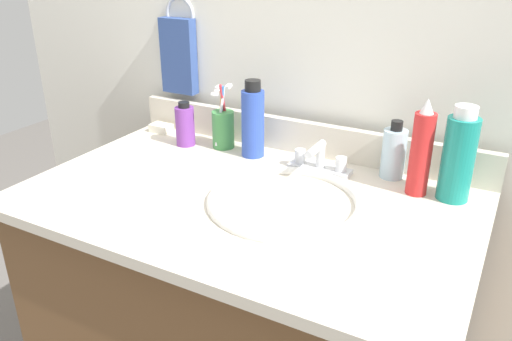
{
  "coord_description": "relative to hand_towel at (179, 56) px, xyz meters",
  "views": [
    {
      "loc": [
        0.52,
        -0.91,
        1.37
      ],
      "look_at": [
        0.03,
        0.0,
        0.91
      ],
      "focal_mm": 35.99,
      "sensor_mm": 36.0,
      "label": 1
    }
  ],
  "objects": [
    {
      "name": "bottle_shampoo_blue",
      "position": [
        0.31,
        -0.1,
        -0.12
      ],
      "size": [
        0.06,
        0.06,
        0.21
      ],
      "color": "#2D4CB2",
      "rests_on": "countertop"
    },
    {
      "name": "back_wall",
      "position": [
        0.41,
        0.04,
        -0.41
      ],
      "size": [
        2.12,
        0.04,
        1.3
      ],
      "primitive_type": "cube",
      "color": "white",
      "rests_on": "ground_plane"
    },
    {
      "name": "soap_bar",
      "position": [
        -0.03,
        -0.07,
        -0.21
      ],
      "size": [
        0.06,
        0.04,
        0.02
      ],
      "primitive_type": "cube",
      "color": "white",
      "rests_on": "countertop"
    },
    {
      "name": "bottle_cream_purple",
      "position": [
        0.1,
        -0.13,
        -0.16
      ],
      "size": [
        0.05,
        0.05,
        0.13
      ],
      "color": "#7A3899",
      "rests_on": "countertop"
    },
    {
      "name": "towel_ring",
      "position": [
        0.0,
        0.02,
        0.12
      ],
      "size": [
        0.1,
        0.01,
        0.1
      ],
      "primitive_type": "torus",
      "rotation": [
        1.57,
        0.0,
        0.0
      ],
      "color": "silver"
    },
    {
      "name": "hand_towel",
      "position": [
        0.0,
        0.0,
        0.0
      ],
      "size": [
        0.11,
        0.04,
        0.22
      ],
      "primitive_type": "cube",
      "color": "#334C8C"
    },
    {
      "name": "backsplash",
      "position": [
        0.41,
        -0.02,
        -0.18
      ],
      "size": [
        1.02,
        0.02,
        0.09
      ],
      "primitive_type": "cube",
      "color": "beige",
      "rests_on": "countertop"
    },
    {
      "name": "cup_green",
      "position": [
        0.21,
        -0.09,
        -0.16
      ],
      "size": [
        0.06,
        0.08,
        0.18
      ],
      "color": "#3F8C47",
      "rests_on": "countertop"
    },
    {
      "name": "sink_basin",
      "position": [
        0.51,
        -0.32,
        -0.25
      ],
      "size": [
        0.35,
        0.35,
        0.11
      ],
      "color": "white",
      "rests_on": "countertop"
    },
    {
      "name": "faucet",
      "position": [
        0.51,
        -0.12,
        -0.19
      ],
      "size": [
        0.16,
        0.1,
        0.08
      ],
      "color": "silver",
      "rests_on": "countertop"
    },
    {
      "name": "countertop",
      "position": [
        0.41,
        -0.33,
        -0.23
      ],
      "size": [
        1.02,
        0.64,
        0.03
      ],
      "primitive_type": "cube",
      "color": "beige",
      "rests_on": "vanity_cabinet"
    },
    {
      "name": "bottle_mouthwash_teal",
      "position": [
        0.83,
        -0.11,
        -0.12
      ],
      "size": [
        0.07,
        0.07,
        0.22
      ],
      "color": "teal",
      "rests_on": "countertop"
    },
    {
      "name": "bottle_spray_red",
      "position": [
        0.75,
        -0.13,
        -0.12
      ],
      "size": [
        0.05,
        0.05,
        0.23
      ],
      "color": "red",
      "rests_on": "countertop"
    },
    {
      "name": "bottle_gel_clear",
      "position": [
        0.68,
        -0.06,
        -0.16
      ],
      "size": [
        0.06,
        0.06,
        0.14
      ],
      "color": "silver",
      "rests_on": "countertop"
    }
  ]
}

